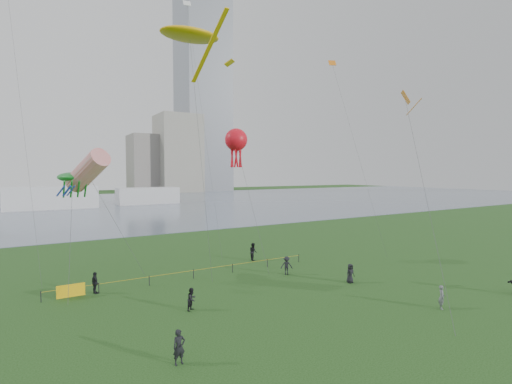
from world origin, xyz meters
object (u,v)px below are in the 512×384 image
fence (123,283)px  kite_stingray (190,36)px  kite_octopus (236,140)px  kite_flyer (442,297)px

fence → kite_stingray: kite_stingray is taller
fence → kite_stingray: 22.67m
kite_stingray → kite_octopus: size_ratio=1.59×
fence → kite_flyer: (18.38, -16.10, 0.28)m
kite_stingray → kite_octopus: (5.68, 1.78, -9.18)m
kite_stingray → kite_octopus: 10.94m
kite_stingray → fence: bearing=168.0°
kite_octopus → kite_flyer: bearing=-70.8°
kite_flyer → kite_stingray: bearing=79.7°
kite_flyer → kite_stingray: 30.06m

